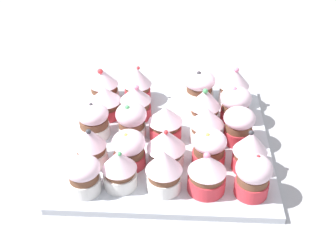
% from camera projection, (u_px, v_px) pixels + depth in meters
% --- Properties ---
extents(ground_plane, '(1.80, 1.80, 0.03)m').
position_uv_depth(ground_plane, '(168.00, 150.00, 0.81)').
color(ground_plane, '#9E9EA3').
extents(baking_tray, '(0.38, 0.38, 0.01)m').
position_uv_depth(baking_tray, '(168.00, 141.00, 0.80)').
color(baking_tray, silver).
rests_on(baking_tray, ground_plane).
extents(cupcake_0, '(0.06, 0.06, 0.07)m').
position_uv_depth(cupcake_0, '(104.00, 85.00, 0.88)').
color(cupcake_0, white).
rests_on(cupcake_0, baking_tray).
extents(cupcake_1, '(0.06, 0.06, 0.07)m').
position_uv_depth(cupcake_1, '(106.00, 101.00, 0.84)').
color(cupcake_1, '#D1333D').
rests_on(cupcake_1, baking_tray).
extents(cupcake_2, '(0.06, 0.06, 0.07)m').
position_uv_depth(cupcake_2, '(94.00, 120.00, 0.78)').
color(cupcake_2, white).
rests_on(cupcake_2, baking_tray).
extents(cupcake_3, '(0.05, 0.05, 0.08)m').
position_uv_depth(cupcake_3, '(91.00, 146.00, 0.72)').
color(cupcake_3, white).
rests_on(cupcake_3, baking_tray).
extents(cupcake_4, '(0.06, 0.06, 0.06)m').
position_uv_depth(cupcake_4, '(84.00, 175.00, 0.66)').
color(cupcake_4, white).
rests_on(cupcake_4, baking_tray).
extents(cupcake_5, '(0.06, 0.06, 0.08)m').
position_uv_depth(cupcake_5, '(137.00, 84.00, 0.88)').
color(cupcake_5, '#D1333D').
rests_on(cupcake_5, baking_tray).
extents(cupcake_6, '(0.06, 0.06, 0.07)m').
position_uv_depth(cupcake_6, '(136.00, 101.00, 0.83)').
color(cupcake_6, '#D1333D').
rests_on(cupcake_6, baking_tray).
extents(cupcake_7, '(0.06, 0.06, 0.07)m').
position_uv_depth(cupcake_7, '(131.00, 120.00, 0.78)').
color(cupcake_7, white).
rests_on(cupcake_7, baking_tray).
extents(cupcake_8, '(0.06, 0.06, 0.07)m').
position_uv_depth(cupcake_8, '(129.00, 149.00, 0.72)').
color(cupcake_8, '#D1333D').
rests_on(cupcake_8, baking_tray).
extents(cupcake_9, '(0.06, 0.06, 0.07)m').
position_uv_depth(cupcake_9, '(119.00, 168.00, 0.67)').
color(cupcake_9, white).
rests_on(cupcake_9, baking_tray).
extents(cupcake_10, '(0.06, 0.06, 0.07)m').
position_uv_depth(cupcake_10, '(165.00, 122.00, 0.78)').
color(cupcake_10, '#D1333D').
rests_on(cupcake_10, baking_tray).
extents(cupcake_11, '(0.07, 0.07, 0.07)m').
position_uv_depth(cupcake_11, '(168.00, 146.00, 0.72)').
color(cupcake_11, white).
rests_on(cupcake_11, baking_tray).
extents(cupcake_12, '(0.06, 0.06, 0.08)m').
position_uv_depth(cupcake_12, '(166.00, 170.00, 0.66)').
color(cupcake_12, white).
rests_on(cupcake_12, baking_tray).
extents(cupcake_13, '(0.07, 0.07, 0.07)m').
position_uv_depth(cupcake_13, '(199.00, 86.00, 0.89)').
color(cupcake_13, white).
rests_on(cupcake_13, baking_tray).
extents(cupcake_14, '(0.06, 0.06, 0.08)m').
position_uv_depth(cupcake_14, '(205.00, 105.00, 0.82)').
color(cupcake_14, white).
rests_on(cupcake_14, baking_tray).
extents(cupcake_15, '(0.06, 0.06, 0.07)m').
position_uv_depth(cupcake_15, '(207.00, 124.00, 0.77)').
color(cupcake_15, white).
rests_on(cupcake_15, baking_tray).
extents(cupcake_16, '(0.06, 0.06, 0.07)m').
position_uv_depth(cupcake_16, '(209.00, 148.00, 0.72)').
color(cupcake_16, '#D1333D').
rests_on(cupcake_16, baking_tray).
extents(cupcake_17, '(0.06, 0.06, 0.07)m').
position_uv_depth(cupcake_17, '(207.00, 173.00, 0.67)').
color(cupcake_17, '#D1333D').
rests_on(cupcake_17, baking_tray).
extents(cupcake_18, '(0.06, 0.06, 0.08)m').
position_uv_depth(cupcake_18, '(234.00, 85.00, 0.87)').
color(cupcake_18, white).
rests_on(cupcake_18, baking_tray).
extents(cupcake_19, '(0.06, 0.06, 0.07)m').
position_uv_depth(cupcake_19, '(235.00, 104.00, 0.83)').
color(cupcake_19, '#D1333D').
rests_on(cupcake_19, baking_tray).
extents(cupcake_20, '(0.06, 0.06, 0.07)m').
position_uv_depth(cupcake_20, '(239.00, 126.00, 0.77)').
color(cupcake_20, '#D1333D').
rests_on(cupcake_20, baking_tray).
extents(cupcake_21, '(0.06, 0.06, 0.08)m').
position_uv_depth(cupcake_21, '(250.00, 151.00, 0.71)').
color(cupcake_21, '#D1333D').
rests_on(cupcake_21, baking_tray).
extents(cupcake_22, '(0.06, 0.06, 0.08)m').
position_uv_depth(cupcake_22, '(253.00, 176.00, 0.66)').
color(cupcake_22, '#D1333D').
rests_on(cupcake_22, baking_tray).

